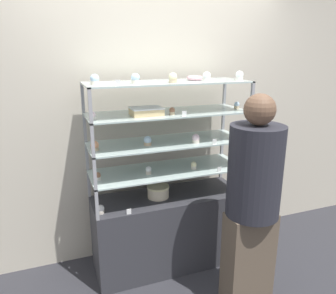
{
  "coord_description": "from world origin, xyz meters",
  "views": [
    {
      "loc": [
        -0.93,
        -2.49,
        1.92
      ],
      "look_at": [
        0.0,
        0.0,
        1.13
      ],
      "focal_mm": 35.0,
      "sensor_mm": 36.0,
      "label": 1
    }
  ],
  "objects": [
    {
      "name": "cupcake_1",
      "position": [
        0.6,
        -0.07,
        0.72
      ],
      "size": [
        0.06,
        0.06,
        0.07
      ],
      "color": "beige",
      "rests_on": "display_base"
    },
    {
      "name": "cupcake_7",
      "position": [
        -0.2,
        -0.05,
        1.22
      ],
      "size": [
        0.06,
        0.06,
        0.08
      ],
      "color": "#CCB28C",
      "rests_on": "display_riser_middle"
    },
    {
      "name": "display_riser_lower",
      "position": [
        0.0,
        0.0,
        0.92
      ],
      "size": [
        1.33,
        0.47,
        0.25
      ],
      "color": "#99999E",
      "rests_on": "display_base"
    },
    {
      "name": "price_tag_0",
      "position": [
        -0.41,
        -0.22,
        0.71
      ],
      "size": [
        0.04,
        0.0,
        0.04
      ],
      "color": "white",
      "rests_on": "display_base"
    },
    {
      "name": "price_tag_2",
      "position": [
        0.33,
        -0.22,
        1.21
      ],
      "size": [
        0.04,
        0.0,
        0.04
      ],
      "color": "white",
      "rests_on": "display_riser_middle"
    },
    {
      "name": "cupcake_13",
      "position": [
        -0.59,
        -0.05,
        1.72
      ],
      "size": [
        0.07,
        0.07,
        0.08
      ],
      "color": "beige",
      "rests_on": "display_riser_top"
    },
    {
      "name": "display_riser_upper",
      "position": [
        0.0,
        0.0,
        1.42
      ],
      "size": [
        1.33,
        0.47,
        0.25
      ],
      "color": "#99999E",
      "rests_on": "display_riser_middle"
    },
    {
      "name": "cupcake_17",
      "position": [
        0.61,
        -0.09,
        1.72
      ],
      "size": [
        0.07,
        0.07,
        0.08
      ],
      "color": "white",
      "rests_on": "display_riser_top"
    },
    {
      "name": "cupcake_16",
      "position": [
        0.3,
        -0.09,
        1.72
      ],
      "size": [
        0.07,
        0.07,
        0.08
      ],
      "color": "white",
      "rests_on": "display_riser_top"
    },
    {
      "name": "price_tag_4",
      "position": [
        -0.45,
        -0.22,
        1.7
      ],
      "size": [
        0.04,
        0.0,
        0.04
      ],
      "color": "white",
      "rests_on": "display_riser_top"
    },
    {
      "name": "donut_glazed",
      "position": [
        0.25,
        0.04,
        1.7
      ],
      "size": [
        0.13,
        0.13,
        0.04
      ],
      "color": "#EFB2BC",
      "rests_on": "display_riser_top"
    },
    {
      "name": "cupcake_10",
      "position": [
        -0.62,
        -0.09,
        1.46
      ],
      "size": [
        0.05,
        0.05,
        0.06
      ],
      "color": "white",
      "rests_on": "display_riser_upper"
    },
    {
      "name": "display_riser_middle",
      "position": [
        0.0,
        0.0,
        1.17
      ],
      "size": [
        1.33,
        0.47,
        0.25
      ],
      "color": "#99999E",
      "rests_on": "display_riser_lower"
    },
    {
      "name": "display_base",
      "position": [
        0.0,
        0.0,
        0.34
      ],
      "size": [
        1.33,
        0.47,
        0.69
      ],
      "color": "#333338",
      "rests_on": "ground_plane"
    },
    {
      "name": "sheet_cake_frosted",
      "position": [
        -0.2,
        -0.06,
        1.46
      ],
      "size": [
        0.25,
        0.18,
        0.06
      ],
      "color": "#DBBC84",
      "rests_on": "display_riser_upper"
    },
    {
      "name": "price_tag_1",
      "position": [
        0.38,
        -0.22,
        0.96
      ],
      "size": [
        0.04,
        0.0,
        0.04
      ],
      "color": "white",
      "rests_on": "display_riser_lower"
    },
    {
      "name": "cupcake_2",
      "position": [
        -0.61,
        -0.04,
        0.97
      ],
      "size": [
        0.05,
        0.05,
        0.07
      ],
      "color": "white",
      "rests_on": "display_riser_lower"
    },
    {
      "name": "cupcake_11",
      "position": [
        -0.01,
        -0.12,
        1.46
      ],
      "size": [
        0.05,
        0.05,
        0.06
      ],
      "color": "#CCB28C",
      "rests_on": "display_riser_upper"
    },
    {
      "name": "cupcake_9",
      "position": [
        0.62,
        -0.06,
        1.22
      ],
      "size": [
        0.06,
        0.06,
        0.08
      ],
      "color": "white",
      "rests_on": "display_riser_middle"
    },
    {
      "name": "price_tag_3",
      "position": [
        0.05,
        -0.22,
        1.46
      ],
      "size": [
        0.04,
        0.0,
        0.04
      ],
      "color": "white",
      "rests_on": "display_riser_upper"
    },
    {
      "name": "cupcake_0",
      "position": [
        -0.61,
        -0.12,
        0.72
      ],
      "size": [
        0.06,
        0.06,
        0.07
      ],
      "color": "beige",
      "rests_on": "display_base"
    },
    {
      "name": "customer_figure",
      "position": [
        0.4,
        -0.68,
        0.88
      ],
      "size": [
        0.38,
        0.38,
        1.65
      ],
      "color": "brown",
      "rests_on": "ground_plane"
    },
    {
      "name": "cupcake_12",
      "position": [
        0.62,
        -0.04,
        1.46
      ],
      "size": [
        0.05,
        0.05,
        0.06
      ],
      "color": "#CCB28C",
      "rests_on": "display_riser_upper"
    },
    {
      "name": "cupcake_5",
      "position": [
        0.6,
        -0.05,
        0.97
      ],
      "size": [
        0.05,
        0.05,
        0.07
      ],
      "color": "beige",
      "rests_on": "display_riser_lower"
    },
    {
      "name": "cupcake_3",
      "position": [
        -0.19,
        -0.06,
        0.97
      ],
      "size": [
        0.05,
        0.05,
        0.07
      ],
      "color": "beige",
      "rests_on": "display_riser_lower"
    },
    {
      "name": "back_wall",
      "position": [
        0.0,
        0.38,
        1.3
      ],
      "size": [
        8.0,
        0.05,
        2.6
      ],
      "color": "beige",
      "rests_on": "ground_plane"
    },
    {
      "name": "cupcake_6",
      "position": [
        -0.62,
        -0.05,
        1.22
      ],
      "size": [
        0.06,
        0.06,
        0.08
      ],
      "color": "#CCB28C",
      "rests_on": "display_riser_middle"
    },
    {
      "name": "layer_cake_centerpiece",
      "position": [
        -0.09,
        -0.0,
        0.74
      ],
      "size": [
        0.19,
        0.19,
        0.1
      ],
      "color": "beige",
      "rests_on": "display_base"
    },
    {
      "name": "ground_plane",
      "position": [
        0.0,
        0.0,
        0.0
      ],
      "size": [
        20.0,
        20.0,
        0.0
      ],
      "primitive_type": "plane",
      "color": "#2D2D33"
    },
    {
      "name": "display_riser_top",
      "position": [
        0.0,
        0.0,
        1.67
      ],
      "size": [
        1.33,
        0.47,
        0.25
      ],
      "color": "#99999E",
      "rests_on": "display_riser_upper"
    },
    {
      "name": "cupcake_15",
      "position": [
        0.0,
        -0.11,
        1.72
      ],
      "size": [
        0.07,
        0.07,
        0.08
      ],
      "color": "#CCB28C",
      "rests_on": "display_riser_top"
    },
    {
      "name": "cupcake_14",
      "position": [
        -0.29,
        -0.07,
        1.72
      ],
      "size": [
        0.07,
        0.07,
        0.08
      ],
      "color": "beige",
      "rests_on": "display_riser_top"
    },
    {
      "name": "cupcake_4",
      "position": [
        0.21,
        -0.08,
        0.97
      ],
      "size": [
        0.05,
        0.05,
        0.07
      ],
      "color": "beige",
      "rests_on": "display_riser_lower"
    },
    {
      "name": "cupcake_8",
      "position": [
        0.2,
        -0.12,
        1.22
      ],
      "size": [
        0.06,
        0.06,
        0.08
      ],
      "color": "beige",
      "rests_on": "display_riser_middle"
    }
  ]
}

